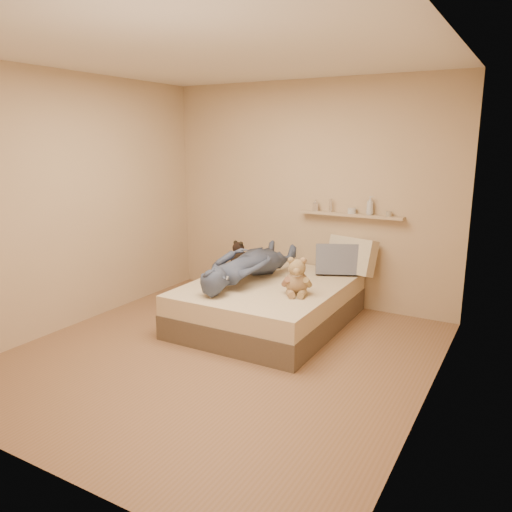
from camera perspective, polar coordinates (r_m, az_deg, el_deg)
The scene contains 10 objects.
room at distance 4.32m, azimuth -4.28°, elevation 4.75°, with size 3.80×3.80×3.80m.
bed at distance 5.35m, azimuth 1.49°, elevation -5.42°, with size 1.50×1.90×0.45m.
game_console at distance 4.94m, azimuth -4.07°, elevation -2.57°, with size 0.16×0.07×0.05m.
teddy_bear at distance 4.87m, azimuth 4.68°, elevation -2.65°, with size 0.30×0.31×0.38m.
dark_plush at distance 5.90m, azimuth -1.97°, elevation 0.02°, with size 0.21×0.21×0.32m.
pillow_cream at distance 5.74m, azimuth 10.85°, elevation 0.05°, with size 0.55×0.16×0.40m, color #C2B799.
pillow_grey at distance 5.65m, azimuth 9.39°, elevation -0.41°, with size 0.50×0.14×0.34m, color slate.
person at distance 5.33m, azimuth -0.96°, elevation -0.90°, with size 0.56×1.54×0.37m, color #3F4964.
wall_shelf at distance 5.75m, azimuth 10.72°, elevation 4.65°, with size 1.20×0.12×0.03m, color tan.
shelf_bottles at distance 5.72m, azimuth 11.20°, elevation 5.50°, with size 0.94×0.10×0.21m.
Camera 1 is at (2.38, -3.54, 1.93)m, focal length 35.00 mm.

